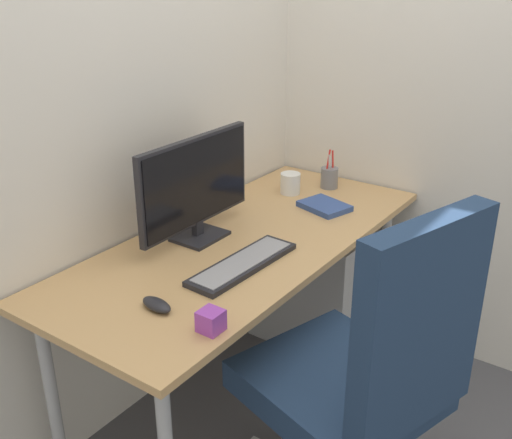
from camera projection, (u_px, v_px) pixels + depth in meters
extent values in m
plane|color=#4C4C51|center=(246.00, 397.00, 2.45)|extent=(8.00, 8.00, 0.00)
cube|color=silver|center=(159.00, 31.00, 2.09)|extent=(3.41, 0.04, 2.80)
cube|color=silver|center=(422.00, 23.00, 2.36)|extent=(0.04, 2.51, 2.80)
cube|color=tan|center=(245.00, 242.00, 2.17)|extent=(1.57, 0.67, 0.03)
cylinder|color=#B2B5BA|center=(383.00, 272.00, 2.71)|extent=(0.04, 0.04, 0.68)
cylinder|color=#B2B5BA|center=(53.00, 401.00, 1.92)|extent=(0.04, 0.04, 0.68)
cylinder|color=#B2B5BA|center=(289.00, 245.00, 2.97)|extent=(0.04, 0.04, 0.68)
sphere|color=black|center=(345.00, 425.00, 2.27)|extent=(0.05, 0.05, 0.05)
cylinder|color=silver|center=(334.00, 439.00, 1.90)|extent=(0.04, 0.04, 0.33)
cube|color=navy|center=(338.00, 385.00, 1.81)|extent=(0.61, 0.63, 0.09)
cube|color=navy|center=(420.00, 327.00, 1.50)|extent=(0.44, 0.19, 0.58)
cube|color=#B2B5BA|center=(314.00, 282.00, 2.77)|extent=(0.37, 0.48, 0.54)
cube|color=#262628|center=(365.00, 276.00, 2.60)|extent=(0.19, 0.01, 0.02)
cube|color=black|center=(200.00, 236.00, 2.17)|extent=(0.18, 0.14, 0.01)
cube|color=black|center=(198.00, 227.00, 2.16)|extent=(0.04, 0.02, 0.06)
cube|color=black|center=(195.00, 181.00, 2.10)|extent=(0.54, 0.02, 0.31)
cube|color=black|center=(198.00, 182.00, 2.09)|extent=(0.52, 0.01, 0.29)
cube|color=black|center=(243.00, 264.00, 1.97)|extent=(0.44, 0.14, 0.02)
cube|color=gray|center=(243.00, 261.00, 1.96)|extent=(0.40, 0.12, 0.00)
ellipsoid|color=black|center=(157.00, 305.00, 1.72)|extent=(0.06, 0.11, 0.03)
cylinder|color=slate|center=(329.00, 178.00, 2.64)|extent=(0.08, 0.08, 0.09)
cylinder|color=silver|center=(329.00, 166.00, 2.61)|extent=(0.02, 0.01, 0.11)
cylinder|color=silver|center=(331.00, 165.00, 2.62)|extent=(0.02, 0.01, 0.11)
torus|color=purple|center=(329.00, 176.00, 2.63)|extent=(0.03, 0.04, 0.01)
cylinder|color=red|center=(333.00, 166.00, 2.62)|extent=(0.01, 0.02, 0.14)
cylinder|color=red|center=(327.00, 166.00, 2.61)|extent=(0.02, 0.02, 0.15)
cube|color=#334C8C|center=(324.00, 206.00, 2.42)|extent=(0.19, 0.22, 0.02)
cylinder|color=white|center=(290.00, 183.00, 2.57)|extent=(0.08, 0.08, 0.09)
torus|color=white|center=(297.00, 179.00, 2.61)|extent=(0.05, 0.01, 0.05)
cube|color=purple|center=(211.00, 321.00, 1.62)|extent=(0.06, 0.06, 0.06)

